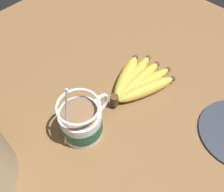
{
  "coord_description": "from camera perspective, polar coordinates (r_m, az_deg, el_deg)",
  "views": [
    {
      "loc": [
        -24.25,
        -21.49,
        55.32
      ],
      "look_at": [
        0.93,
        2.43,
        8.64
      ],
      "focal_mm": 40.0,
      "sensor_mm": 36.0,
      "label": 1
    }
  ],
  "objects": [
    {
      "name": "table",
      "position": [
        0.62,
        1.04,
        -5.39
      ],
      "size": [
        115.77,
        115.77,
        3.96
      ],
      "color": "brown",
      "rests_on": "ground"
    },
    {
      "name": "coffee_mug",
      "position": [
        0.55,
        -6.96,
        -5.85
      ],
      "size": [
        13.71,
        9.38,
        17.45
      ],
      "color": "silver",
      "rests_on": "table"
    },
    {
      "name": "banana_bunch",
      "position": [
        0.65,
        5.78,
        3.29
      ],
      "size": [
        19.86,
        15.31,
        4.06
      ],
      "color": "#4C381E",
      "rests_on": "table"
    }
  ]
}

